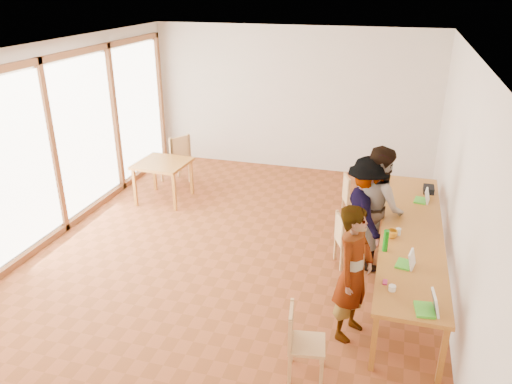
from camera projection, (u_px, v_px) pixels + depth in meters
ground at (234, 255)px, 7.54m from camera, size 8.00×8.00×0.00m
wall_back at (293, 100)px, 10.48m from camera, size 6.00×0.10×3.00m
wall_front at (47, 350)px, 3.42m from camera, size 6.00×0.10×3.00m
wall_right at (461, 184)px, 6.19m from camera, size 0.10×8.00×3.00m
window_wall at (51, 143)px, 7.70m from camera, size 0.10×8.00×3.00m
ceiling at (230, 49)px, 6.35m from camera, size 6.00×8.00×0.04m
communal_table at (412, 233)px, 6.68m from camera, size 0.80×4.00×0.75m
side_table at (163, 166)px, 9.16m from camera, size 0.90×0.90×0.75m
chair_near at (299, 335)px, 5.09m from camera, size 0.43×0.43×0.43m
chair_mid at (345, 235)px, 7.09m from camera, size 0.49×0.49×0.43m
chair_far at (351, 194)px, 8.35m from camera, size 0.50×0.50×0.45m
chair_empty at (370, 180)px, 8.91m from camera, size 0.47×0.47×0.46m
chair_spare at (178, 154)px, 9.94m from camera, size 0.65×0.65×0.54m
person_near at (353, 273)px, 5.56m from camera, size 0.57×0.70×1.64m
person_mid at (378, 206)px, 7.07m from camera, size 0.95×1.05×1.76m
person_far at (366, 211)px, 7.07m from camera, size 0.96×1.19×1.61m
laptop_near at (430, 306)px, 5.01m from camera, size 0.25×0.28×0.22m
laptop_mid at (408, 262)px, 5.81m from camera, size 0.24×0.27×0.20m
laptop_far at (424, 198)px, 7.49m from camera, size 0.24×0.27×0.20m
yellow_mug at (392, 234)px, 6.45m from camera, size 0.16×0.16×0.11m
green_bottle at (386, 241)px, 6.10m from camera, size 0.07×0.07×0.28m
clear_glass at (398, 232)px, 6.53m from camera, size 0.07×0.07×0.09m
condiment_cup at (392, 288)px, 5.36m from camera, size 0.08×0.08×0.06m
pink_phone at (385, 282)px, 5.51m from camera, size 0.05×0.10×0.01m
black_pouch at (429, 189)px, 7.83m from camera, size 0.16×0.26×0.09m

